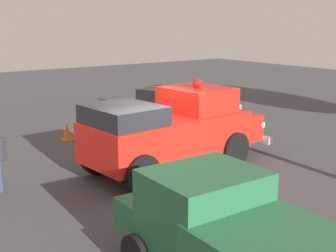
{
  "coord_description": "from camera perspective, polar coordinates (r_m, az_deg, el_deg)",
  "views": [
    {
      "loc": [
        -6.85,
        -9.8,
        4.22
      ],
      "look_at": [
        0.59,
        0.29,
        1.32
      ],
      "focal_mm": 47.89,
      "sensor_mm": 36.0,
      "label": 1
    }
  ],
  "objects": [
    {
      "name": "ground_plane",
      "position": [
        12.68,
        -1.4,
        -6.4
      ],
      "size": [
        60.0,
        60.0,
        0.0
      ],
      "primitive_type": "plane",
      "color": "#424244"
    },
    {
      "name": "vintage_fire_truck",
      "position": [
        13.04,
        0.78,
        -0.36
      ],
      "size": [
        6.1,
        2.7,
        2.59
      ],
      "color": "black",
      "rests_on": "ground"
    },
    {
      "name": "classic_hot_rod",
      "position": [
        19.82,
        -0.12,
        2.96
      ],
      "size": [
        4.74,
        3.35,
        1.46
      ],
      "color": "black",
      "rests_on": "ground"
    },
    {
      "name": "parked_pickup",
      "position": [
        6.97,
        9.3,
        -14.75
      ],
      "size": [
        2.15,
        4.85,
        1.9
      ],
      "color": "black",
      "rests_on": "ground"
    },
    {
      "name": "lawn_chair_near_truck",
      "position": [
        16.55,
        3.95,
        0.35
      ],
      "size": [
        0.69,
        0.69,
        1.02
      ],
      "color": "#B7BABF",
      "rests_on": "ground"
    },
    {
      "name": "lawn_chair_by_car",
      "position": [
        18.05,
        8.44,
        1.31
      ],
      "size": [
        0.55,
        0.54,
        1.02
      ],
      "color": "#B7BABF",
      "rests_on": "ground"
    },
    {
      "name": "spectator_seated",
      "position": [
        16.4,
        3.97,
        0.62
      ],
      "size": [
        0.62,
        0.65,
        1.29
      ],
      "color": "#383842",
      "rests_on": "ground"
    },
    {
      "name": "traffic_cone",
      "position": [
        16.84,
        -12.73,
        -0.71
      ],
      "size": [
        0.4,
        0.4,
        0.64
      ],
      "color": "orange",
      "rests_on": "ground"
    }
  ]
}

